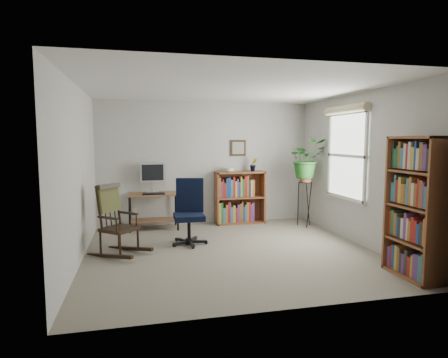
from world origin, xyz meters
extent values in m
cube|color=gray|center=(0.00, 0.00, 0.00)|extent=(4.20, 4.00, 0.00)
cube|color=silver|center=(0.00, 0.00, 2.40)|extent=(4.20, 4.00, 0.00)
cube|color=#B6B6B2|center=(0.00, 2.00, 1.20)|extent=(4.20, 0.00, 2.40)
cube|color=#B6B6B2|center=(0.00, -2.00, 1.20)|extent=(4.20, 0.00, 2.40)
cube|color=#B6B6B2|center=(-2.10, 0.00, 1.20)|extent=(0.00, 4.00, 2.40)
cube|color=#B6B6B2|center=(2.10, 0.00, 1.20)|extent=(0.00, 4.00, 2.40)
cube|color=black|center=(-1.05, 1.58, 0.68)|extent=(0.40, 0.15, 0.02)
imported|color=#266624|center=(1.80, 1.27, 1.67)|extent=(1.69, 1.88, 1.46)
imported|color=#266624|center=(0.93, 1.83, 1.09)|extent=(0.13, 0.24, 0.11)
camera|label=1|loc=(-1.31, -5.30, 1.67)|focal=30.00mm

